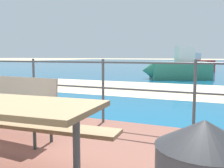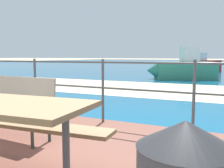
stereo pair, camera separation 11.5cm
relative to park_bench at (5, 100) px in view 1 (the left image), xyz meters
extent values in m
cube|color=#145B84|center=(0.92, 38.79, -0.56)|extent=(90.00, 90.00, 0.01)
cube|color=beige|center=(0.92, 6.28, -0.56)|extent=(54.04, 4.67, 0.01)
cube|color=#8C704C|center=(1.15, -0.72, -0.05)|extent=(1.68, 0.39, 0.04)
cylinder|color=#4C5156|center=(1.91, -1.19, -0.12)|extent=(0.05, 0.05, 0.76)
cube|color=tan|center=(0.00, -0.08, -0.08)|extent=(1.66, 0.47, 0.04)
cube|color=tan|center=(0.00, 0.10, 0.13)|extent=(1.65, 0.14, 0.39)
cylinder|color=#2D3833|center=(0.73, -0.26, -0.29)|extent=(0.04, 0.04, 0.42)
cylinder|color=#2D3833|center=(0.74, 0.04, -0.29)|extent=(0.04, 0.04, 0.42)
cylinder|color=#4C5156|center=(-0.56, 1.23, 0.03)|extent=(0.04, 0.04, 1.07)
cylinder|color=#4C5156|center=(0.92, 1.23, 0.03)|extent=(0.04, 0.04, 1.07)
cylinder|color=#4C5156|center=(2.39, 1.23, 0.03)|extent=(0.04, 0.04, 1.07)
cylinder|color=#4C5156|center=(0.92, 1.23, 0.51)|extent=(5.90, 0.03, 0.03)
cylinder|color=#4C5156|center=(0.92, 1.23, 0.09)|extent=(5.90, 0.03, 0.03)
cone|color=#262628|center=(2.72, -1.43, 0.28)|extent=(0.44, 0.44, 0.12)
cube|color=red|center=(0.59, 17.52, -0.12)|extent=(2.81, 2.99, 0.86)
cube|color=silver|center=(0.45, 17.36, 0.58)|extent=(1.16, 1.14, 0.54)
cone|color=red|center=(1.68, 18.80, -0.12)|extent=(0.91, 0.88, 0.77)
cube|color=#338466|center=(0.58, 10.94, -0.12)|extent=(3.26, 2.58, 0.87)
cube|color=silver|center=(0.77, 11.03, 0.71)|extent=(1.13, 1.22, 0.80)
cone|color=#338466|center=(-0.96, 10.18, -0.12)|extent=(0.79, 0.92, 0.78)
camera|label=1|loc=(2.80, -2.60, 0.62)|focal=41.11mm
camera|label=2|loc=(2.91, -2.56, 0.62)|focal=41.11mm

